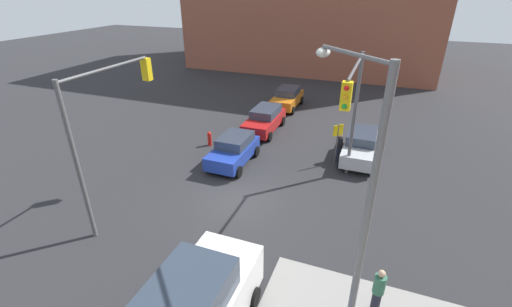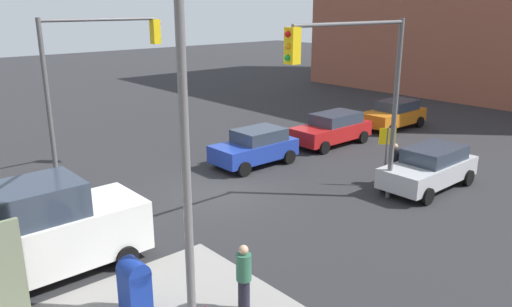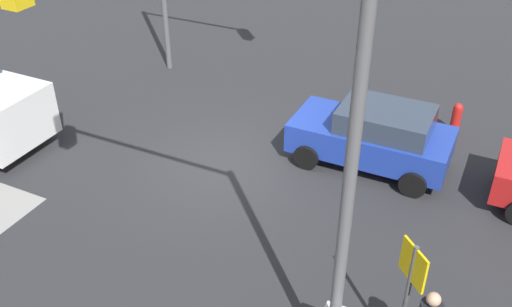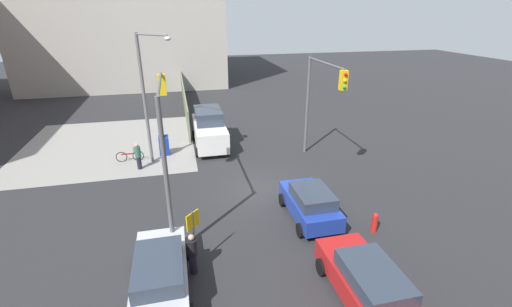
{
  "view_description": "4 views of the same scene",
  "coord_description": "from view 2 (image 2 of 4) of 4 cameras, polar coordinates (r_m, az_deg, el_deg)",
  "views": [
    {
      "loc": [
        12.55,
        5.67,
        9.34
      ],
      "look_at": [
        -1.84,
        0.18,
        1.66
      ],
      "focal_mm": 24.0,
      "sensor_mm": 36.0,
      "label": 1
    },
    {
      "loc": [
        10.71,
        14.38,
        6.95
      ],
      "look_at": [
        -1.65,
        0.24,
        1.31
      ],
      "focal_mm": 35.0,
      "sensor_mm": 36.0,
      "label": 2
    },
    {
      "loc": [
        -6.02,
        10.38,
        8.09
      ],
      "look_at": [
        -1.42,
        0.92,
        1.31
      ],
      "focal_mm": 40.0,
      "sensor_mm": 36.0,
      "label": 3
    },
    {
      "loc": [
        -16.24,
        3.84,
        9.17
      ],
      "look_at": [
        1.06,
        -0.21,
        1.69
      ],
      "focal_mm": 24.0,
      "sensor_mm": 36.0,
      "label": 4
    }
  ],
  "objects": [
    {
      "name": "traffic_signal_se_corner",
      "position": [
        20.69,
        -18.01,
        9.39
      ],
      "size": [
        5.05,
        0.36,
        6.5
      ],
      "color": "#59595B",
      "rests_on": "ground"
    },
    {
      "name": "ground_plane",
      "position": [
        19.23,
        -4.18,
        -4.53
      ],
      "size": [
        120.0,
        120.0,
        0.0
      ],
      "primitive_type": "plane",
      "color": "#28282B"
    },
    {
      "name": "coupe_orange",
      "position": [
        30.09,
        15.51,
        4.37
      ],
      "size": [
        4.17,
        2.02,
        1.62
      ],
      "color": "orange",
      "rests_on": "ground"
    },
    {
      "name": "pedestrian_waiting",
      "position": [
        11.89,
        -1.4,
        -13.97
      ],
      "size": [
        0.36,
        0.36,
        1.71
      ],
      "rotation": [
        0.0,
        0.0,
        3.94
      ],
      "color": "#2D664C",
      "rests_on": "ground"
    },
    {
      "name": "mailbox_blue",
      "position": [
        12.11,
        -13.7,
        -14.55
      ],
      "size": [
        0.56,
        0.64,
        1.43
      ],
      "color": "navy",
      "rests_on": "ground"
    },
    {
      "name": "sedan_silver",
      "position": [
        20.61,
        19.24,
        -1.5
      ],
      "size": [
        4.46,
        2.02,
        1.62
      ],
      "color": "#B7BABF",
      "rests_on": "ground"
    },
    {
      "name": "street_lamp_corner",
      "position": [
        10.8,
        -7.89,
        4.53
      ],
      "size": [
        2.05,
        2.01,
        8.0
      ],
      "color": "slate",
      "rests_on": "ground"
    },
    {
      "name": "van_white_delivery",
      "position": [
        14.22,
        -23.8,
        -8.31
      ],
      "size": [
        5.4,
        2.32,
        2.62
      ],
      "color": "white",
      "rests_on": "ground"
    },
    {
      "name": "sedan_red",
      "position": [
        25.87,
        8.71,
        2.85
      ],
      "size": [
        4.46,
        2.02,
        1.62
      ],
      "color": "#B21919",
      "rests_on": "ground"
    },
    {
      "name": "pedestrian_crossing",
      "position": [
        20.53,
        15.46,
        -1.09
      ],
      "size": [
        0.36,
        0.36,
        1.71
      ],
      "rotation": [
        0.0,
        0.0,
        0.24
      ],
      "color": "black",
      "rests_on": "ground"
    },
    {
      "name": "fire_hydrant",
      "position": [
        25.18,
        -0.91,
        1.82
      ],
      "size": [
        0.26,
        0.26,
        0.94
      ],
      "color": "red",
      "rests_on": "ground"
    },
    {
      "name": "traffic_signal_nw_corner",
      "position": [
        16.55,
        11.76,
        8.32
      ],
      "size": [
        5.6,
        0.36,
        6.5
      ],
      "color": "#59595B",
      "rests_on": "ground"
    },
    {
      "name": "warning_sign_two_way",
      "position": [
        20.05,
        14.72,
        0.78
      ],
      "size": [
        0.48,
        0.48,
        2.4
      ],
      "color": "#4C4C4C",
      "rests_on": "ground"
    },
    {
      "name": "coupe_blue",
      "position": [
        22.28,
        -0.08,
        0.78
      ],
      "size": [
        3.9,
        2.02,
        1.62
      ],
      "color": "#1E389E",
      "rests_on": "ground"
    }
  ]
}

